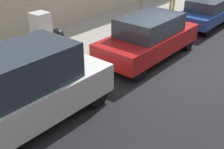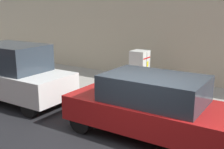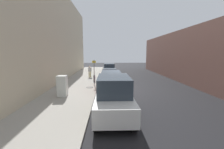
% 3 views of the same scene
% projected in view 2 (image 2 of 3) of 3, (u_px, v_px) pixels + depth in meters
% --- Properties ---
extents(sidewalk_slab, '(4.25, 44.00, 0.13)m').
position_uv_depth(sidewalk_slab, '(190.00, 100.00, 10.50)').
color(sidewalk_slab, '#9E998E').
rests_on(sidewalk_slab, ground).
extents(discarded_refrigerator, '(0.69, 0.66, 1.57)m').
position_uv_depth(discarded_refrigerator, '(139.00, 69.00, 11.80)').
color(discarded_refrigerator, silver).
rests_on(discarded_refrigerator, sidewalk_slab).
extents(manhole_cover, '(0.70, 0.70, 0.02)m').
position_uv_depth(manhole_cover, '(194.00, 113.00, 9.05)').
color(manhole_cover, '#47443F').
rests_on(manhole_cover, sidewalk_slab).
extents(trash_bag, '(0.59, 0.59, 0.59)m').
position_uv_depth(trash_bag, '(163.00, 83.00, 11.58)').
color(trash_bag, black).
rests_on(trash_bag, sidewalk_slab).
extents(parked_van_white, '(1.92, 4.73, 2.14)m').
position_uv_depth(parked_van_white, '(13.00, 73.00, 10.45)').
color(parked_van_white, silver).
rests_on(parked_van_white, ground).
extents(parked_suv_red, '(1.93, 4.80, 1.74)m').
position_uv_depth(parked_suv_red, '(153.00, 106.00, 7.48)').
color(parked_suv_red, red).
rests_on(parked_suv_red, ground).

